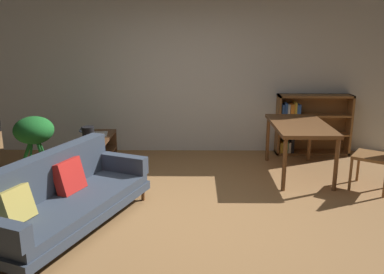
% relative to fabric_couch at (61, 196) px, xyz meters
% --- Properties ---
extents(ground_plane, '(8.16, 8.16, 0.00)m').
position_rel_fabric_couch_xyz_m(ground_plane, '(1.42, 0.24, -0.36)').
color(ground_plane, '#9E7042').
extents(back_wall_panel, '(6.80, 0.10, 2.70)m').
position_rel_fabric_couch_xyz_m(back_wall_panel, '(1.42, 2.94, 0.99)').
color(back_wall_panel, silver).
rests_on(back_wall_panel, ground_plane).
extents(fabric_couch, '(1.51, 2.22, 0.79)m').
position_rel_fabric_couch_xyz_m(fabric_couch, '(0.00, 0.00, 0.00)').
color(fabric_couch, brown).
rests_on(fabric_couch, ground_plane).
extents(media_console, '(0.40, 1.11, 0.51)m').
position_rel_fabric_couch_xyz_m(media_console, '(-0.06, 1.80, -0.11)').
color(media_console, '#56351E').
rests_on(media_console, ground_plane).
extents(open_laptop, '(0.43, 0.34, 0.10)m').
position_rel_fabric_couch_xyz_m(open_laptop, '(-0.11, 1.99, 0.18)').
color(open_laptop, silver).
rests_on(open_laptop, media_console).
extents(desk_speaker, '(0.17, 0.17, 0.21)m').
position_rel_fabric_couch_xyz_m(desk_speaker, '(-0.11, 1.63, 0.26)').
color(desk_speaker, black).
rests_on(desk_speaker, media_console).
extents(potted_floor_plant, '(0.56, 0.56, 0.88)m').
position_rel_fabric_couch_xyz_m(potted_floor_plant, '(-0.88, 1.60, 0.23)').
color(potted_floor_plant, '#9E9389').
rests_on(potted_floor_plant, ground_plane).
extents(dining_table, '(0.77, 1.37, 0.76)m').
position_rel_fabric_couch_xyz_m(dining_table, '(2.91, 1.70, 0.32)').
color(dining_table, brown).
rests_on(dining_table, ground_plane).
extents(dining_chair_near, '(0.63, 0.63, 0.87)m').
position_rel_fabric_couch_xyz_m(dining_chair_near, '(3.81, 1.09, 0.14)').
color(dining_chair_near, brown).
rests_on(dining_chair_near, ground_plane).
extents(bookshelf, '(1.23, 0.29, 1.01)m').
position_rel_fabric_couch_xyz_m(bookshelf, '(3.32, 2.77, 0.14)').
color(bookshelf, brown).
rests_on(bookshelf, ground_plane).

